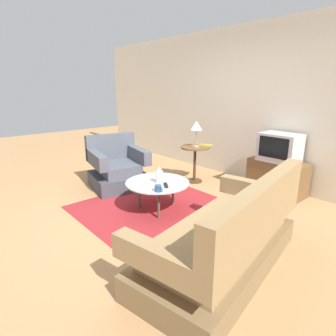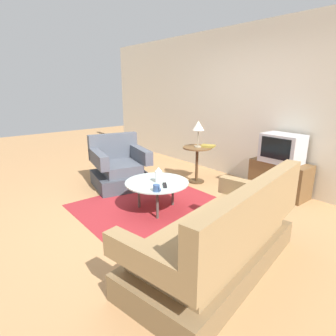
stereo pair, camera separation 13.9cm
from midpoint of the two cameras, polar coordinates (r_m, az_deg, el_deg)
name	(u,v)px [view 2 (the right image)]	position (r m, az deg, el deg)	size (l,w,h in m)	color
ground_plane	(157,212)	(3.92, -1.27, -8.94)	(16.00, 16.00, 0.00)	#AD7F51
back_wall	(258,106)	(5.22, 18.62, 11.95)	(9.00, 0.12, 2.70)	beige
area_rug	(157,209)	(4.00, -1.21, -8.43)	(2.00, 2.00, 0.00)	maroon
armchair	(119,168)	(4.91, -9.09, -0.08)	(1.03, 1.03, 0.86)	#3E424B
couch	(221,241)	(2.73, 12.15, -14.38)	(1.20, 2.01, 0.93)	brown
coffee_table	(157,184)	(3.85, -1.25, -3.26)	(0.88, 0.88, 0.41)	#B2C6C1
side_table	(197,157)	(5.00, 6.73, 2.26)	(0.51, 0.51, 0.65)	brown
tv_stand	(279,178)	(4.80, 22.54, -1.96)	(0.89, 0.44, 0.54)	brown
television	(282,148)	(4.66, 23.06, 3.71)	(0.58, 0.42, 0.44)	#B7B7BC
table_lamp	(198,127)	(4.88, 7.03, 8.38)	(0.21, 0.21, 0.46)	#9E937A
vase	(159,175)	(3.78, -0.88, -1.47)	(0.10, 0.10, 0.22)	white
mug	(157,188)	(3.49, -1.20, -4.12)	(0.13, 0.09, 0.09)	#335184
tv_remote_dark	(165,185)	(3.68, 0.43, -3.54)	(0.17, 0.13, 0.02)	black
book	(208,146)	(4.99, 8.97, 4.47)	(0.28, 0.25, 0.03)	olive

